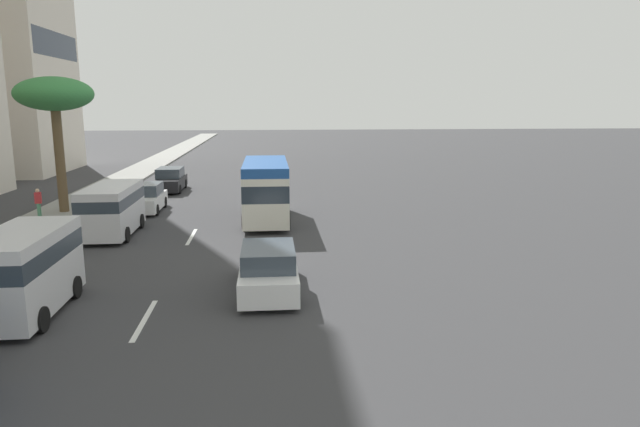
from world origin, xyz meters
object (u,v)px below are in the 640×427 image
Objects in this scene: minibus_third at (266,189)px; pedestrian_mid_block at (38,202)px; van_fifth at (112,207)px; car_seventh at (145,198)px; car_fourth at (268,270)px; car_sixth at (170,180)px; van_lead at (23,268)px; palm_tree at (54,97)px.

minibus_third is 12.27m from pedestrian_mid_block.
car_seventh is (6.05, -0.24, -0.60)m from van_fifth.
car_fourth is 17.80m from pedestrian_mid_block.
minibus_third is at bearing 31.66° from car_sixth.
pedestrian_mid_block is at bearing 43.56° from car_fourth.
palm_tree reaches higher than van_lead.
minibus_third is 11.58m from car_fourth.
car_sixth is 2.91× the size of pedestrian_mid_block.
palm_tree is (15.96, 4.37, 5.07)m from van_lead.
minibus_third is 7.74m from van_fifth.
car_sixth is (24.14, -0.19, -0.67)m from van_lead.
van_lead is 0.62× the size of palm_tree.
palm_tree is at bearing -164.69° from van_lead.
pedestrian_mid_block reaches higher than car_fourth.
car_seventh is (-7.82, 0.12, -0.01)m from car_sixth.
palm_tree is (5.68, 4.20, 5.15)m from van_fifth.
van_lead is 10.28m from van_fifth.
car_seventh is at bearing -85.28° from palm_tree.
car_sixth reaches higher than car_seventh.
minibus_third is 13.13m from car_sixth.
car_sixth is at bearing 178.52° from van_fifth.
van_fifth is at bearing 39.73° from car_fourth.
pedestrian_mid_block is (12.90, 12.27, 0.24)m from car_fourth.
car_fourth is 19.41m from palm_tree.
minibus_third is at bearing 0.50° from car_fourth.
minibus_third is at bearing 110.61° from van_fifth.
palm_tree is at bearing 38.49° from car_fourth.
car_sixth is (11.15, 6.87, -0.96)m from minibus_third.
pedestrian_mid_block is at bearing -28.41° from car_sixth.
van_fifth is (10.28, 0.17, -0.08)m from van_lead.
car_seventh is at bearing -167.23° from pedestrian_mid_block.
pedestrian_mid_block is 0.21× the size of palm_tree.
minibus_third is at bearing 165.57° from pedestrian_mid_block.
van_fifth reaches higher than car_seventh.
car_fourth is at bearing 125.50° from pedestrian_mid_block.
car_seventh is (14.87, 7.09, 0.01)m from car_fourth.
palm_tree is at bearing -143.54° from van_fifth.
van_lead is at bearing 101.49° from car_fourth.
car_fourth is 23.74m from car_sixth.
van_lead is at bearing -0.23° from car_seventh.
van_fifth is 6.08m from car_seventh.
car_fourth is 11.49m from van_fifth.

